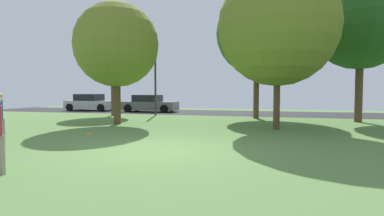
{
  "coord_description": "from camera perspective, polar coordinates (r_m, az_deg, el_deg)",
  "views": [
    {
      "loc": [
        3.35,
        -8.05,
        1.67
      ],
      "look_at": [
        0.0,
        3.9,
        1.01
      ],
      "focal_mm": 28.73,
      "sensor_mm": 36.0,
      "label": 1
    }
  ],
  "objects": [
    {
      "name": "ground_plane",
      "position": [
        8.88,
        -6.87,
        -7.84
      ],
      "size": [
        44.0,
        44.0,
        0.0
      ],
      "primitive_type": "plane",
      "color": "#5B8442"
    },
    {
      "name": "road_strip",
      "position": [
        24.34,
        7.71,
        -0.92
      ],
      "size": [
        44.0,
        6.4,
        0.01
      ],
      "primitive_type": "cube",
      "color": "#28282B",
      "rests_on": "ground_plane"
    },
    {
      "name": "oak_tree_right",
      "position": [
        19.61,
        28.86,
        14.11
      ],
      "size": [
        5.36,
        5.36,
        8.26
      ],
      "color": "brown",
      "rests_on": "ground_plane"
    },
    {
      "name": "maple_tree_near",
      "position": [
        14.3,
        15.63,
        14.38
      ],
      "size": [
        5.2,
        5.2,
        7.12
      ],
      "color": "brown",
      "rests_on": "ground_plane"
    },
    {
      "name": "oak_tree_center",
      "position": [
        16.53,
        -13.85,
        11.3
      ],
      "size": [
        4.33,
        4.33,
        6.25
      ],
      "color": "brown",
      "rests_on": "ground_plane"
    },
    {
      "name": "oak_tree_left",
      "position": [
        20.11,
        11.95,
        13.33
      ],
      "size": [
        5.06,
        5.06,
        7.83
      ],
      "color": "brown",
      "rests_on": "ground_plane"
    },
    {
      "name": "maple_tree_far",
      "position": [
        22.54,
        -14.54,
        9.48
      ],
      "size": [
        3.72,
        3.72,
        6.11
      ],
      "color": "brown",
      "rests_on": "ground_plane"
    },
    {
      "name": "frisbee_disc",
      "position": [
        12.8,
        -18.51,
        -4.57
      ],
      "size": [
        0.27,
        0.27,
        0.03
      ],
      "primitive_type": "cylinder",
      "color": "orange",
      "rests_on": "ground_plane"
    },
    {
      "name": "parked_car_silver",
      "position": [
        28.83,
        -18.27,
        0.88
      ],
      "size": [
        4.43,
        2.11,
        1.47
      ],
      "color": "#B7B7BC",
      "rests_on": "ground_plane"
    },
    {
      "name": "parked_car_grey",
      "position": [
        25.95,
        -7.91,
        0.73
      ],
      "size": [
        4.58,
        1.97,
        1.41
      ],
      "color": "slate",
      "rests_on": "ground_plane"
    },
    {
      "name": "street_lamp_post",
      "position": [
        21.92,
        -6.81,
        4.53
      ],
      "size": [
        0.14,
        0.14,
        4.5
      ],
      "primitive_type": "cylinder",
      "color": "#2D2D33",
      "rests_on": "ground_plane"
    }
  ]
}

